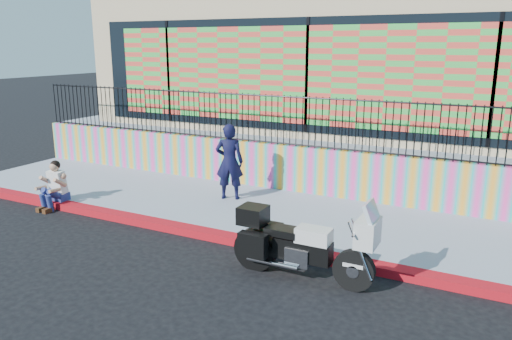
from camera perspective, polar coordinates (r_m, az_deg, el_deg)
The scene contains 10 objects.
ground at distance 9.54m, azimuth -3.80°, elevation -8.08°, with size 90.00×90.00×0.00m, color black.
red_curb at distance 9.51m, azimuth -3.81°, elevation -7.66°, with size 16.00×0.30×0.15m, color #A80C20.
sidewalk at distance 10.86m, azimuth 0.68°, elevation -4.79°, with size 16.00×3.00×0.15m, color #929BAF.
mural_wall at distance 12.08m, azimuth 4.08°, elevation 0.22°, with size 16.00×0.20×1.10m, color #FF43A6.
metal_fence at distance 11.86m, azimuth 4.18°, elevation 5.62°, with size 15.80×0.04×1.20m, color black, non-canonical shape.
elevated_platform at distance 16.81m, azimuth 10.97°, elevation 3.69°, with size 16.00×10.00×1.25m, color #929BAF.
storefront_building at distance 16.34m, azimuth 11.19°, elevation 12.65°, with size 14.00×8.06×4.00m.
police_motorcycle at distance 7.89m, azimuth 5.08°, elevation -8.28°, with size 2.29×0.76×1.43m.
police_officer at distance 11.33m, azimuth -3.06°, elevation 0.96°, with size 0.63×0.42×1.74m, color black.
seated_man at distance 12.07m, azimuth -22.23°, elevation -2.07°, with size 0.54×0.71×1.06m.
Camera 1 is at (4.58, -7.55, 3.60)m, focal length 35.00 mm.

